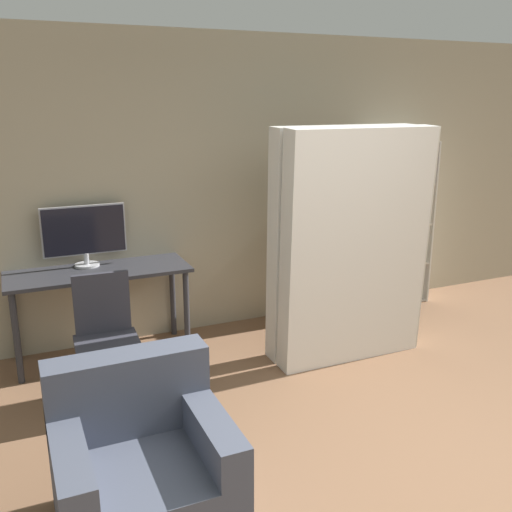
# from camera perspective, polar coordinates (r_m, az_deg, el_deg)

# --- Properties ---
(ground_plane) EXTENTS (16.00, 16.00, 0.00)m
(ground_plane) POSITION_cam_1_polar(r_m,az_deg,el_deg) (3.57, 19.91, -22.32)
(ground_plane) COLOR brown
(wall_back) EXTENTS (8.00, 0.06, 2.70)m
(wall_back) POSITION_cam_1_polar(r_m,az_deg,el_deg) (5.41, -0.85, 7.21)
(wall_back) COLOR tan
(wall_back) RESTS_ON ground
(desk) EXTENTS (1.47, 0.56, 0.77)m
(desk) POSITION_cam_1_polar(r_m,az_deg,el_deg) (4.89, -15.39, -2.53)
(desk) COLOR #2D2D33
(desk) RESTS_ON ground
(monitor) EXTENTS (0.68, 0.20, 0.52)m
(monitor) POSITION_cam_1_polar(r_m,az_deg,el_deg) (4.93, -16.79, 2.24)
(monitor) COLOR #B7B7BC
(monitor) RESTS_ON desk
(office_chair) EXTENTS (0.52, 0.52, 0.93)m
(office_chair) POSITION_cam_1_polar(r_m,az_deg,el_deg) (4.26, -14.62, -9.36)
(office_chair) COLOR #4C4C51
(office_chair) RESTS_ON ground
(bookshelf) EXTENTS (0.80, 0.32, 1.71)m
(bookshelf) POSITION_cam_1_polar(r_m,az_deg,el_deg) (6.08, 12.66, 3.15)
(bookshelf) COLOR beige
(bookshelf) RESTS_ON ground
(mattress_near) EXTENTS (1.28, 0.27, 1.93)m
(mattress_near) POSITION_cam_1_polar(r_m,az_deg,el_deg) (4.66, 10.07, 0.73)
(mattress_near) COLOR silver
(mattress_near) RESTS_ON ground
(mattress_far) EXTENTS (1.28, 0.24, 1.93)m
(mattress_far) POSITION_cam_1_polar(r_m,az_deg,el_deg) (4.85, 8.53, 1.38)
(mattress_far) COLOR silver
(mattress_far) RESTS_ON ground
(armchair) EXTENTS (0.85, 0.80, 0.85)m
(armchair) POSITION_cam_1_polar(r_m,az_deg,el_deg) (3.15, -11.36, -20.06)
(armchair) COLOR #474C5B
(armchair) RESTS_ON ground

